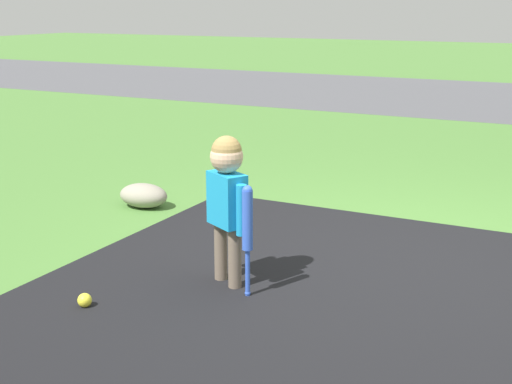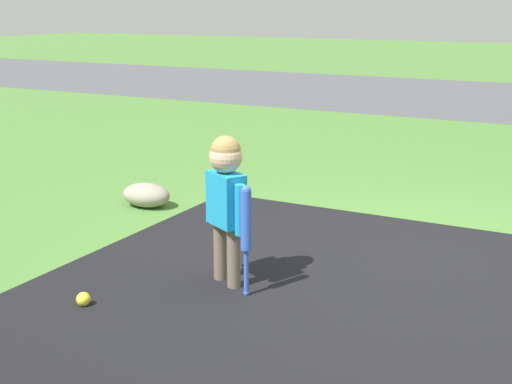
# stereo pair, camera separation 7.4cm
# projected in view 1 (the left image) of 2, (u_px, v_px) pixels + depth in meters

# --- Properties ---
(ground_plane) EXTENTS (60.00, 60.00, 0.00)m
(ground_plane) POSITION_uv_depth(u_px,v_px,m) (423.00, 264.00, 4.96)
(ground_plane) COLOR #477533
(child) EXTENTS (0.36, 0.26, 0.97)m
(child) POSITION_uv_depth(u_px,v_px,m) (227.00, 189.00, 4.47)
(child) COLOR #6B5B4C
(child) RESTS_ON ground
(baseball_bat) EXTENTS (0.07, 0.07, 0.71)m
(baseball_bat) POSITION_uv_depth(u_px,v_px,m) (247.00, 225.00, 4.31)
(baseball_bat) COLOR blue
(baseball_bat) RESTS_ON ground
(sports_ball) EXTENTS (0.09, 0.09, 0.09)m
(sports_ball) POSITION_uv_depth(u_px,v_px,m) (85.00, 300.00, 4.26)
(sports_ball) COLOR yellow
(sports_ball) RESTS_ON ground
(edging_rock) EXTENTS (0.46, 0.32, 0.21)m
(edging_rock) POSITION_uv_depth(u_px,v_px,m) (144.00, 195.00, 6.34)
(edging_rock) COLOR gray
(edging_rock) RESTS_ON ground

